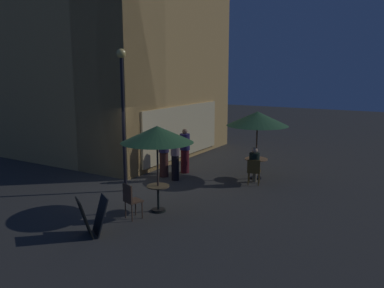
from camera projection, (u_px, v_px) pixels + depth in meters
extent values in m
plane|color=#363531|center=(134.00, 192.00, 12.20)|extent=(60.00, 60.00, 0.00)
cube|color=tan|center=(163.00, 48.00, 16.55)|extent=(7.86, 2.39, 9.30)
cube|color=tan|center=(69.00, 47.00, 15.57)|extent=(2.39, 7.66, 9.30)
cube|color=beige|center=(183.00, 131.00, 16.23)|extent=(5.50, 0.08, 2.10)
cylinder|color=black|center=(124.00, 126.00, 11.93)|extent=(0.10, 0.10, 4.14)
sphere|color=#F8D169|center=(121.00, 53.00, 11.53)|extent=(0.28, 0.28, 0.28)
cube|color=black|center=(100.00, 215.00, 9.01)|extent=(0.53, 0.61, 0.88)
cube|color=black|center=(84.00, 218.00, 8.85)|extent=(0.53, 0.61, 0.88)
cylinder|color=black|center=(256.00, 178.00, 13.71)|extent=(0.40, 0.40, 0.03)
cylinder|color=black|center=(256.00, 169.00, 13.65)|extent=(0.06, 0.06, 0.68)
cylinder|color=olive|center=(256.00, 159.00, 13.59)|extent=(0.79, 0.79, 0.03)
cylinder|color=black|center=(158.00, 211.00, 10.54)|extent=(0.40, 0.40, 0.03)
cylinder|color=black|center=(158.00, 199.00, 10.48)|extent=(0.06, 0.06, 0.68)
cylinder|color=brown|center=(158.00, 186.00, 10.42)|extent=(0.61, 0.61, 0.03)
cylinder|color=black|center=(256.00, 178.00, 13.71)|extent=(0.36, 0.36, 0.06)
cylinder|color=brown|center=(257.00, 146.00, 13.50)|extent=(0.05, 0.05, 2.31)
cone|color=#2D5933|center=(257.00, 119.00, 13.32)|extent=(2.11, 2.11, 0.49)
cylinder|color=black|center=(158.00, 210.00, 10.54)|extent=(0.36, 0.36, 0.06)
cylinder|color=#45342B|center=(158.00, 170.00, 10.33)|extent=(0.05, 0.05, 2.27)
cone|color=#2C5A31|center=(157.00, 134.00, 10.15)|extent=(1.91, 1.91, 0.44)
cylinder|color=brown|center=(249.00, 177.00, 13.18)|extent=(0.03, 0.03, 0.42)
cylinder|color=brown|center=(259.00, 177.00, 13.10)|extent=(0.03, 0.03, 0.42)
cylinder|color=brown|center=(248.00, 179.00, 12.86)|extent=(0.03, 0.03, 0.42)
cylinder|color=brown|center=(258.00, 180.00, 12.78)|extent=(0.03, 0.03, 0.42)
cube|color=brown|center=(254.00, 171.00, 12.94)|extent=(0.52, 0.52, 0.04)
cube|color=brown|center=(254.00, 166.00, 12.72)|extent=(0.16, 0.41, 0.41)
cylinder|color=#4F3627|center=(136.00, 207.00, 10.21)|extent=(0.03, 0.03, 0.45)
cylinder|color=#4F3627|center=(142.00, 210.00, 9.99)|extent=(0.03, 0.03, 0.45)
cylinder|color=#4F3627|center=(125.00, 210.00, 10.01)|extent=(0.03, 0.03, 0.45)
cylinder|color=#4F3627|center=(132.00, 213.00, 9.79)|extent=(0.03, 0.03, 0.45)
cube|color=#4F3627|center=(134.00, 201.00, 9.95)|extent=(0.48, 0.48, 0.04)
cube|color=#4F3627|center=(127.00, 193.00, 9.80)|extent=(0.15, 0.38, 0.44)
cube|color=#7A6F52|center=(254.00, 169.00, 13.06)|extent=(0.44, 0.43, 0.14)
cylinder|color=#7A6F52|center=(255.00, 175.00, 13.26)|extent=(0.14, 0.14, 0.49)
cylinder|color=black|center=(254.00, 162.00, 12.88)|extent=(0.34, 0.34, 0.57)
sphere|color=tan|center=(255.00, 150.00, 12.81)|extent=(0.20, 0.20, 0.20)
cylinder|color=#54161C|center=(185.00, 161.00, 14.42)|extent=(0.31, 0.31, 0.87)
cylinder|color=navy|center=(185.00, 142.00, 14.28)|extent=(0.37, 0.37, 0.59)
sphere|color=#92684B|center=(185.00, 131.00, 14.21)|extent=(0.19, 0.19, 0.19)
cylinder|color=black|center=(175.00, 168.00, 13.44)|extent=(0.26, 0.26, 0.87)
cylinder|color=slate|center=(175.00, 147.00, 13.30)|extent=(0.31, 0.31, 0.57)
sphere|color=tan|center=(175.00, 136.00, 13.23)|extent=(0.21, 0.21, 0.21)
cylinder|color=#45231E|center=(164.00, 164.00, 13.90)|extent=(0.31, 0.31, 0.89)
cylinder|color=#2B2548|center=(164.00, 143.00, 13.76)|extent=(0.37, 0.37, 0.68)
sphere|color=beige|center=(164.00, 131.00, 13.68)|extent=(0.20, 0.20, 0.20)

